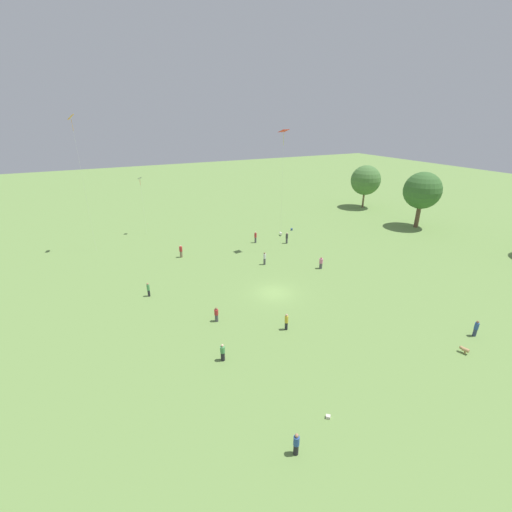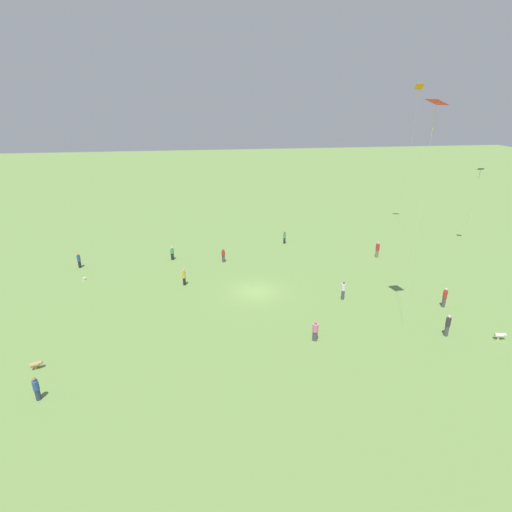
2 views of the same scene
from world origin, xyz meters
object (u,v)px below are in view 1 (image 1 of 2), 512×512
(person_2, at_px, (476,328))
(person_10, at_px, (286,322))
(picnic_bag_0, at_px, (328,417))
(picnic_bag_1, at_px, (292,229))
(person_5, at_px, (223,352))
(kite_0, at_px, (284,136))
(dog_0, at_px, (464,349))
(person_0, at_px, (255,237))
(person_9, at_px, (287,238))
(person_6, at_px, (265,258))
(person_4, at_px, (181,251))
(person_8, at_px, (321,263))
(person_3, at_px, (148,289))
(person_7, at_px, (296,444))
(kite_2, at_px, (140,182))
(person_1, at_px, (216,315))
(dog_1, at_px, (281,233))
(kite_1, at_px, (72,124))

(person_2, relative_size, person_10, 0.95)
(picnic_bag_0, bearing_deg, picnic_bag_1, 151.67)
(person_5, xyz_separation_m, person_10, (-1.52, 7.25, 0.08))
(kite_0, bearing_deg, picnic_bag_0, 99.58)
(dog_0, bearing_deg, person_10, 123.67)
(person_0, bearing_deg, person_9, 154.76)
(person_2, relative_size, person_6, 0.90)
(person_2, bearing_deg, person_9, -70.16)
(kite_0, bearing_deg, person_4, 17.58)
(person_8, xyz_separation_m, person_10, (10.37, -11.75, 0.07))
(person_3, relative_size, person_7, 1.02)
(person_2, distance_m, person_6, 25.95)
(person_6, height_order, picnic_bag_1, person_6)
(person_10, bearing_deg, person_3, -147.86)
(person_9, height_order, person_10, person_9)
(person_9, relative_size, picnic_bag_1, 4.74)
(person_0, relative_size, dog_0, 2.32)
(person_0, xyz_separation_m, person_5, (25.10, -15.49, -0.15))
(kite_2, bearing_deg, person_9, 117.94)
(person_9, bearing_deg, dog_0, -10.99)
(person_3, height_order, person_7, person_3)
(person_5, bearing_deg, person_3, -127.74)
(person_8, distance_m, dog_0, 20.47)
(person_1, height_order, person_9, person_9)
(person_1, xyz_separation_m, person_5, (5.94, -1.61, 0.02))
(person_3, relative_size, picnic_bag_1, 4.36)
(person_4, height_order, person_8, person_4)
(person_0, height_order, dog_1, person_0)
(person_5, bearing_deg, kite_0, 177.31)
(person_2, xyz_separation_m, person_7, (2.91, -22.01, 0.01))
(person_8, bearing_deg, person_10, -122.55)
(person_1, bearing_deg, person_6, 152.24)
(person_6, bearing_deg, person_9, 169.86)
(person_10, relative_size, dog_0, 2.15)
(person_4, distance_m, dog_0, 36.94)
(person_5, bearing_deg, person_8, 160.09)
(person_2, relative_size, person_3, 0.97)
(person_10, height_order, kite_0, kite_0)
(person_2, xyz_separation_m, person_6, (-23.86, -10.21, 0.11))
(person_6, height_order, picnic_bag_0, person_6)
(person_9, relative_size, kite_1, 0.10)
(person_8, bearing_deg, kite_0, 117.02)
(dog_1, bearing_deg, person_9, -93.95)
(dog_1, xyz_separation_m, picnic_bag_0, (35.40, -16.71, -0.28))
(person_1, height_order, person_6, person_6)
(person_2, height_order, person_7, person_7)
(person_3, bearing_deg, person_2, -95.67)
(person_6, bearing_deg, person_10, 20.26)
(person_0, height_order, person_10, person_0)
(dog_1, xyz_separation_m, picnic_bag_1, (-1.57, 3.21, -0.19))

